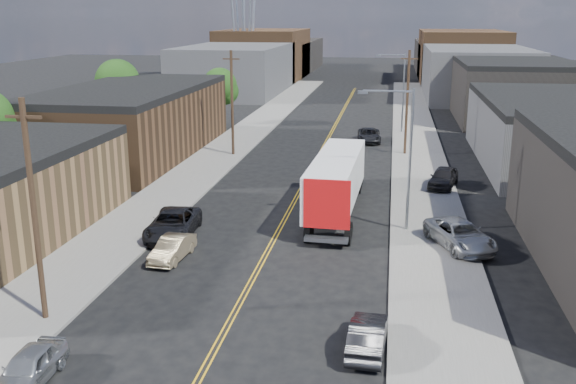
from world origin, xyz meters
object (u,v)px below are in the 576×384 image
(car_left_a, at_px, (29,367))
(car_left_b, at_px, (172,248))
(car_right_lot_c, at_px, (443,177))
(car_ahead_truck, at_px, (369,135))
(car_right_lot_a, at_px, (460,235))
(semi_truck, at_px, (338,177))
(car_left_c, at_px, (173,224))
(car_right_oncoming, at_px, (368,335))

(car_left_a, relative_size, car_left_b, 0.99)
(car_right_lot_c, xyz_separation_m, car_ahead_truck, (-6.50, 18.17, -0.21))
(car_left_b, xyz_separation_m, car_right_lot_a, (16.00, 4.18, 0.26))
(semi_truck, relative_size, car_ahead_truck, 3.10)
(car_left_b, height_order, car_right_lot_c, car_right_lot_c)
(car_left_a, relative_size, car_left_c, 0.67)
(semi_truck, distance_m, car_left_a, 25.62)
(semi_truck, height_order, car_right_oncoming, semi_truck)
(car_right_lot_a, height_order, car_right_lot_c, car_right_lot_c)
(car_left_c, bearing_deg, semi_truck, 31.89)
(car_left_b, distance_m, car_left_c, 3.90)
(car_left_c, distance_m, car_right_lot_a, 17.25)
(car_left_a, relative_size, car_right_oncoming, 0.95)
(semi_truck, xyz_separation_m, car_right_lot_c, (7.69, 6.84, -1.45))
(car_left_b, distance_m, car_right_lot_c, 23.91)
(car_ahead_truck, bearing_deg, car_right_lot_a, -81.87)
(car_right_oncoming, relative_size, car_right_lot_a, 0.75)
(car_right_oncoming, bearing_deg, car_ahead_truck, -84.83)
(car_right_lot_a, bearing_deg, car_right_oncoming, -133.55)
(car_right_lot_a, xyz_separation_m, car_right_lot_c, (0.00, 13.59, 0.02))
(car_left_c, xyz_separation_m, car_right_lot_c, (17.24, 14.08, 0.12))
(car_left_c, xyz_separation_m, car_right_oncoming, (12.43, -12.08, -0.13))
(car_left_a, height_order, car_right_lot_c, car_right_lot_c)
(car_left_b, height_order, car_right_oncoming, car_right_oncoming)
(car_left_b, bearing_deg, car_ahead_truck, 80.02)
(car_left_a, distance_m, car_ahead_truck, 49.92)
(car_left_b, bearing_deg, car_right_lot_c, 52.82)
(car_right_oncoming, distance_m, car_right_lot_a, 13.46)
(car_left_c, height_order, car_right_lot_c, car_right_lot_c)
(car_right_lot_c, height_order, car_ahead_truck, car_right_lot_c)
(car_left_a, height_order, car_left_c, car_left_c)
(car_ahead_truck, bearing_deg, car_right_oncoming, -91.26)
(car_right_lot_c, bearing_deg, semi_truck, -123.99)
(car_right_oncoming, distance_m, car_ahead_truck, 44.36)
(car_left_b, relative_size, car_ahead_truck, 0.76)
(car_left_b, xyz_separation_m, car_left_c, (-1.24, 3.69, 0.16))
(car_right_oncoming, bearing_deg, car_left_b, -33.87)
(semi_truck, relative_size, car_left_b, 4.07)
(car_right_lot_a, xyz_separation_m, car_ahead_truck, (-6.50, 31.76, -0.19))
(car_right_lot_c, bearing_deg, car_left_b, -117.65)
(car_left_a, xyz_separation_m, car_left_c, (-0.13, 16.53, 0.14))
(semi_truck, distance_m, car_ahead_truck, 25.10)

